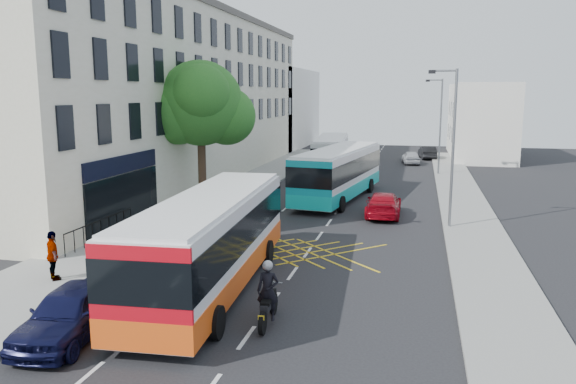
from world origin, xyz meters
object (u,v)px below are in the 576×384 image
Objects in this scene: street_tree at (200,104)px; motorbike at (268,294)px; parked_car_silver at (204,230)px; lamp_far at (439,121)px; lamp_near at (451,140)px; bus_near at (211,241)px; bus_far at (331,154)px; red_hatchback at (384,204)px; bus_mid at (339,173)px; distant_car_silver at (411,157)px; distant_car_dark at (427,152)px; distant_car_grey at (358,153)px; pedestrian_far at (53,256)px; parked_car_blue at (71,312)px.

motorbike is at bearing -62.30° from street_tree.
motorbike is at bearing -50.97° from parked_car_silver.
street_tree reaches higher than lamp_far.
lamp_near is 0.66× the size of bus_near.
red_hatchback is at bearing -76.78° from bus_far.
parked_car_silver is (-1.91, -25.69, -0.93)m from bus_far.
bus_near is 0.99× the size of bus_mid.
bus_near is 5.36× the size of motorbike.
bus_far is 2.93× the size of distant_car_silver.
bus_near is 18.45m from bus_mid.
bus_mid is at bearing -84.05° from bus_far.
parked_car_silver is at bearing -100.38° from bus_mid.
lamp_far reaches higher than distant_car_dark.
motorbike is 44.03m from distant_car_grey.
pedestrian_far is at bearing -114.22° from lamp_far.
lamp_near is 1.89× the size of distant_car_dark.
distant_car_dark is (10.40, 48.61, -0.07)m from parked_car_blue.
bus_mid is at bearing 73.95° from parked_car_blue.
distant_car_grey is (-7.93, 10.06, -3.93)m from lamp_far.
distant_car_grey is at bearing 10.85° from distant_car_dark.
distant_car_grey is at bearing 80.80° from parked_car_blue.
lamp_near is at bearing 33.81° from parked_car_silver.
bus_mid is at bearing 80.40° from bus_near.
bus_mid is at bearing -89.30° from distant_car_grey.
distant_car_silver is at bearing 77.26° from bus_near.
lamp_near is (14.71, -2.97, -1.68)m from street_tree.
motorbike is 0.59× the size of distant_car_silver.
lamp_far reaches higher than distant_car_silver.
red_hatchback is (3.26, -4.62, -1.09)m from bus_mid.
parked_car_silver is (0.00, 10.22, -0.04)m from parked_car_blue.
lamp_far is (0.00, 20.00, 0.00)m from lamp_near.
bus_near is 2.58× the size of red_hatchback.
parked_car_blue is at bearing -84.25° from parked_car_silver.
lamp_near is at bearing 144.50° from red_hatchback.
motorbike is at bearing -112.78° from lamp_near.
bus_near reaches higher than distant_car_grey.
distant_car_grey is at bearing -55.61° from pedestrian_far.
bus_far is at bearing -56.20° from pedestrian_far.
motorbike is 5.70m from parked_car_blue.
parked_car_blue is 0.95× the size of red_hatchback.
distant_car_silver is (5.57, -2.51, -0.02)m from distant_car_grey.
lamp_far reaches higher than bus_far.
lamp_far is 14.90m from bus_mid.
bus_near reaches higher than pedestrian_far.
street_tree is 4.76× the size of pedestrian_far.
parked_car_silver is at bearing -151.94° from lamp_near.
pedestrian_far is at bearing 65.07° from distant_car_silver.
street_tree reaches higher than motorbike.
distant_car_silver is at bearing 63.75° from distant_car_dark.
distant_car_dark is (14.01, 29.52, -5.60)m from street_tree.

